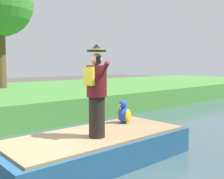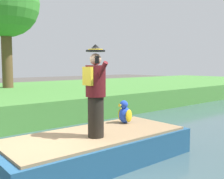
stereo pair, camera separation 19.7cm
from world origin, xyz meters
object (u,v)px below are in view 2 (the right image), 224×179
(person_pirate, at_px, (96,91))
(tree_slender, at_px, (5,4))
(parrot_plush, at_px, (125,113))
(boat, at_px, (96,147))

(person_pirate, xyz_separation_m, tree_slender, (-9.84, 1.66, 3.59))
(parrot_plush, bearing_deg, tree_slender, 178.00)
(boat, relative_size, parrot_plush, 7.40)
(parrot_plush, relative_size, tree_slender, 0.09)
(boat, bearing_deg, tree_slender, 171.24)
(person_pirate, distance_m, tree_slender, 10.61)
(boat, height_order, tree_slender, tree_slender)
(person_pirate, relative_size, tree_slender, 0.31)
(tree_slender, bearing_deg, person_pirate, -9.55)
(boat, distance_m, person_pirate, 1.27)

